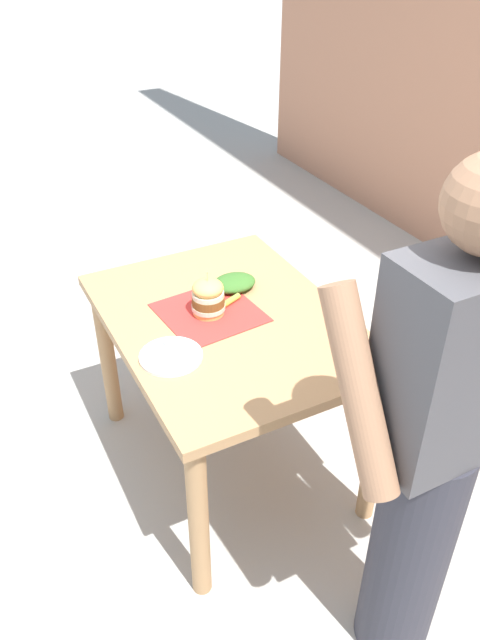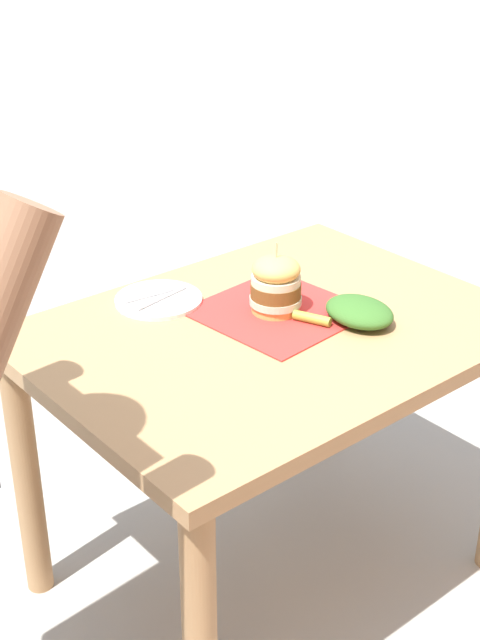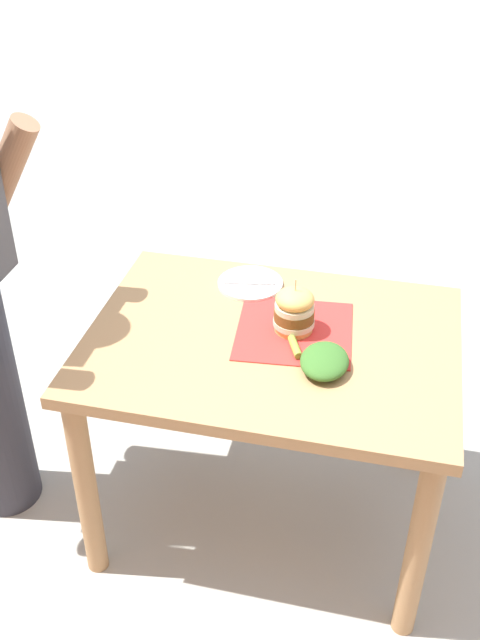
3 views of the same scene
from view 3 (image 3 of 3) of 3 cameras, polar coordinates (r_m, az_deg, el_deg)
The scene contains 7 objects.
ground_plane at distance 2.81m, azimuth 2.05°, elevation -14.22°, with size 80.00×80.00×0.00m, color #ADAAA3.
patio_table at distance 2.36m, azimuth 2.37°, elevation -3.82°, with size 0.85×1.13×0.77m.
serving_paper at distance 2.32m, azimuth 4.16°, elevation -0.83°, with size 0.35×0.35×0.00m, color red.
sandwich at distance 2.28m, azimuth 4.16°, elevation 0.75°, with size 0.13×0.13×0.18m.
pickle_spear at distance 2.23m, azimuth 4.21°, elevation -2.06°, with size 0.02×0.02×0.09m, color #8EA83D.
side_plate_with_forks at distance 2.54m, azimuth 0.79°, elevation 2.81°, with size 0.22×0.22×0.02m.
side_salad at distance 2.16m, azimuth 6.46°, elevation -3.12°, with size 0.18×0.14×0.06m, color #386B28.
Camera 3 is at (-1.82, -0.33, 2.11)m, focal length 42.00 mm.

